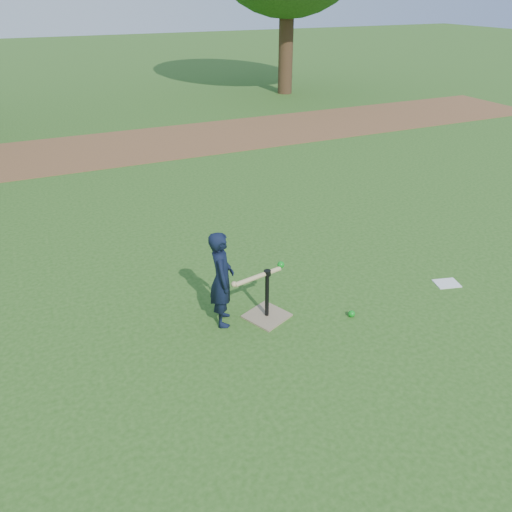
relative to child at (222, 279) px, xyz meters
name	(u,v)px	position (x,y,z in m)	size (l,w,h in m)	color
ground	(265,307)	(0.55, 0.06, -0.56)	(80.00, 80.00, 0.00)	#285116
dirt_strip	(130,146)	(0.55, 7.56, -0.55)	(24.00, 3.00, 0.01)	brown
child	(222,279)	(0.00, 0.00, 0.00)	(0.41, 0.27, 1.12)	black
wiffle_ball_ground	(352,314)	(1.38, -0.54, -0.52)	(0.08, 0.08, 0.08)	#0D911A
clipboard	(447,283)	(2.91, -0.44, -0.55)	(0.30, 0.23, 0.01)	white
batting_tee	(267,309)	(0.49, -0.13, -0.45)	(0.57, 0.57, 0.61)	#927C5D
swing_action	(261,275)	(0.40, -0.14, 0.03)	(0.69, 0.20, 0.10)	tan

